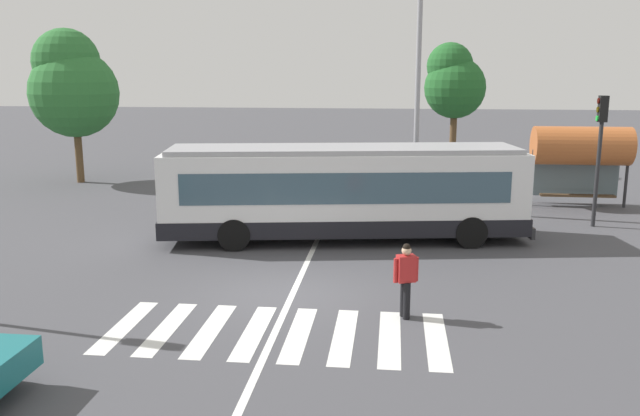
{
  "coord_description": "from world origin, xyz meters",
  "views": [
    {
      "loc": [
        2.62,
        -15.36,
        5.47
      ],
      "look_at": [
        0.42,
        4.31,
        1.3
      ],
      "focal_mm": 36.97,
      "sensor_mm": 36.0,
      "label": 1
    }
  ],
  "objects_px": {
    "parked_car_silver": "(254,172)",
    "background_tree_left": "(72,84)",
    "city_transit_bus": "(344,192)",
    "traffic_light_far_corner": "(600,140)",
    "pedestrian_crossing_street": "(406,276)",
    "twin_arm_street_lamp": "(419,48)",
    "background_tree_right": "(454,82)",
    "parked_car_red": "(309,173)",
    "parked_car_blue": "(368,174)",
    "bus_stop_shelter": "(581,147)"
  },
  "relations": [
    {
      "from": "bus_stop_shelter",
      "to": "twin_arm_street_lamp",
      "type": "distance_m",
      "value": 7.78
    },
    {
      "from": "parked_car_silver",
      "to": "parked_car_red",
      "type": "bearing_deg",
      "value": 0.2
    },
    {
      "from": "pedestrian_crossing_street",
      "to": "parked_car_blue",
      "type": "bearing_deg",
      "value": 95.32
    },
    {
      "from": "parked_car_blue",
      "to": "traffic_light_far_corner",
      "type": "bearing_deg",
      "value": -37.39
    },
    {
      "from": "parked_car_silver",
      "to": "background_tree_left",
      "type": "bearing_deg",
      "value": 174.76
    },
    {
      "from": "pedestrian_crossing_street",
      "to": "traffic_light_far_corner",
      "type": "relative_size",
      "value": 0.37
    },
    {
      "from": "city_transit_bus",
      "to": "pedestrian_crossing_street",
      "type": "height_order",
      "value": "city_transit_bus"
    },
    {
      "from": "traffic_light_far_corner",
      "to": "bus_stop_shelter",
      "type": "distance_m",
      "value": 3.65
    },
    {
      "from": "parked_car_blue",
      "to": "twin_arm_street_lamp",
      "type": "relative_size",
      "value": 0.44
    },
    {
      "from": "parked_car_red",
      "to": "twin_arm_street_lamp",
      "type": "bearing_deg",
      "value": -40.28
    },
    {
      "from": "parked_car_red",
      "to": "twin_arm_street_lamp",
      "type": "xyz_separation_m",
      "value": [
        4.73,
        -4.01,
        5.49
      ]
    },
    {
      "from": "parked_car_silver",
      "to": "bus_stop_shelter",
      "type": "relative_size",
      "value": 1.19
    },
    {
      "from": "twin_arm_street_lamp",
      "to": "traffic_light_far_corner",
      "type": "bearing_deg",
      "value": -18.74
    },
    {
      "from": "traffic_light_far_corner",
      "to": "background_tree_right",
      "type": "relative_size",
      "value": 0.67
    },
    {
      "from": "pedestrian_crossing_street",
      "to": "background_tree_right",
      "type": "xyz_separation_m",
      "value": [
        2.76,
        22.1,
        3.87
      ]
    },
    {
      "from": "bus_stop_shelter",
      "to": "background_tree_right",
      "type": "relative_size",
      "value": 0.55
    },
    {
      "from": "background_tree_right",
      "to": "parked_car_blue",
      "type": "bearing_deg",
      "value": -124.52
    },
    {
      "from": "city_transit_bus",
      "to": "pedestrian_crossing_street",
      "type": "bearing_deg",
      "value": -74.26
    },
    {
      "from": "parked_car_red",
      "to": "bus_stop_shelter",
      "type": "bearing_deg",
      "value": -12.73
    },
    {
      "from": "parked_car_red",
      "to": "background_tree_left",
      "type": "xyz_separation_m",
      "value": [
        -11.6,
        0.82,
        4.01
      ]
    },
    {
      "from": "parked_car_blue",
      "to": "parked_car_red",
      "type": "bearing_deg",
      "value": -176.18
    },
    {
      "from": "parked_car_blue",
      "to": "background_tree_left",
      "type": "xyz_separation_m",
      "value": [
        -14.32,
        0.64,
        4.01
      ]
    },
    {
      "from": "parked_car_silver",
      "to": "twin_arm_street_lamp",
      "type": "relative_size",
      "value": 0.44
    },
    {
      "from": "parked_car_silver",
      "to": "background_tree_right",
      "type": "bearing_deg",
      "value": 33.62
    },
    {
      "from": "city_transit_bus",
      "to": "background_tree_right",
      "type": "bearing_deg",
      "value": 73.1
    },
    {
      "from": "background_tree_right",
      "to": "parked_car_red",
      "type": "bearing_deg",
      "value": -137.64
    },
    {
      "from": "pedestrian_crossing_street",
      "to": "parked_car_blue",
      "type": "distance_m",
      "value": 16.0
    },
    {
      "from": "city_transit_bus",
      "to": "parked_car_red",
      "type": "xyz_separation_m",
      "value": [
        -2.3,
        8.99,
        -0.82
      ]
    },
    {
      "from": "parked_car_blue",
      "to": "twin_arm_street_lamp",
      "type": "bearing_deg",
      "value": -64.35
    },
    {
      "from": "parked_car_blue",
      "to": "bus_stop_shelter",
      "type": "xyz_separation_m",
      "value": [
        8.63,
        -2.75,
        1.65
      ]
    },
    {
      "from": "city_transit_bus",
      "to": "background_tree_left",
      "type": "height_order",
      "value": "background_tree_left"
    },
    {
      "from": "twin_arm_street_lamp",
      "to": "background_tree_right",
      "type": "relative_size",
      "value": 1.5
    },
    {
      "from": "traffic_light_far_corner",
      "to": "city_transit_bus",
      "type": "bearing_deg",
      "value": -161.75
    },
    {
      "from": "parked_car_red",
      "to": "traffic_light_far_corner",
      "type": "bearing_deg",
      "value": -29.18
    },
    {
      "from": "city_transit_bus",
      "to": "parked_car_blue",
      "type": "relative_size",
      "value": 2.63
    },
    {
      "from": "city_transit_bus",
      "to": "twin_arm_street_lamp",
      "type": "bearing_deg",
      "value": 63.96
    },
    {
      "from": "traffic_light_far_corner",
      "to": "twin_arm_street_lamp",
      "type": "distance_m",
      "value": 7.31
    },
    {
      "from": "traffic_light_far_corner",
      "to": "parked_car_red",
      "type": "bearing_deg",
      "value": 150.82
    },
    {
      "from": "background_tree_left",
      "to": "background_tree_right",
      "type": "xyz_separation_m",
      "value": [
        18.56,
        5.53,
        0.06
      ]
    },
    {
      "from": "city_transit_bus",
      "to": "parked_car_silver",
      "type": "distance_m",
      "value": 10.27
    },
    {
      "from": "parked_car_silver",
      "to": "background_tree_left",
      "type": "relative_size",
      "value": 0.61
    },
    {
      "from": "bus_stop_shelter",
      "to": "twin_arm_street_lamp",
      "type": "bearing_deg",
      "value": -167.66
    },
    {
      "from": "background_tree_left",
      "to": "background_tree_right",
      "type": "height_order",
      "value": "background_tree_left"
    },
    {
      "from": "pedestrian_crossing_street",
      "to": "twin_arm_street_lamp",
      "type": "height_order",
      "value": "twin_arm_street_lamp"
    },
    {
      "from": "parked_car_red",
      "to": "background_tree_left",
      "type": "distance_m",
      "value": 12.3
    },
    {
      "from": "pedestrian_crossing_street",
      "to": "parked_car_red",
      "type": "distance_m",
      "value": 16.3
    },
    {
      "from": "city_transit_bus",
      "to": "traffic_light_far_corner",
      "type": "distance_m",
      "value": 9.26
    },
    {
      "from": "bus_stop_shelter",
      "to": "background_tree_left",
      "type": "height_order",
      "value": "background_tree_left"
    },
    {
      "from": "parked_car_red",
      "to": "parked_car_blue",
      "type": "bearing_deg",
      "value": 3.82
    },
    {
      "from": "bus_stop_shelter",
      "to": "traffic_light_far_corner",
      "type": "bearing_deg",
      "value": -95.91
    }
  ]
}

